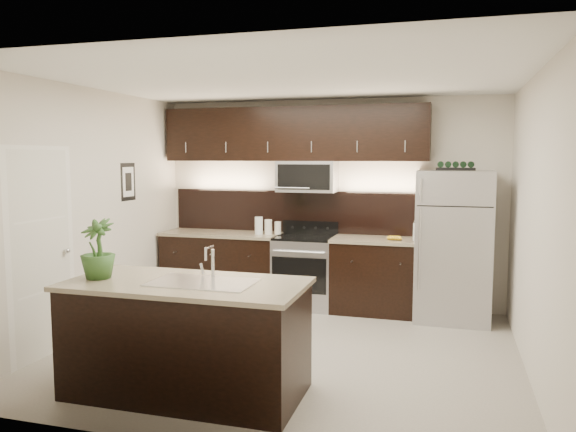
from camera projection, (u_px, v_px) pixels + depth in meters
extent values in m
plane|color=gray|center=(287.00, 351.00, 5.67)|extent=(4.50, 4.50, 0.00)
cube|color=beige|center=(329.00, 203.00, 7.44)|extent=(4.50, 0.02, 2.70)
cube|color=beige|center=(202.00, 251.00, 3.62)|extent=(4.50, 0.02, 2.70)
cube|color=beige|center=(91.00, 212.00, 6.15)|extent=(0.02, 4.00, 2.70)
cube|color=beige|center=(534.00, 226.00, 4.91)|extent=(0.02, 4.00, 2.70)
cube|color=white|center=(287.00, 79.00, 5.39)|extent=(4.50, 4.00, 0.02)
cube|color=silver|center=(43.00, 255.00, 5.41)|extent=(0.04, 0.80, 2.02)
sphere|color=silver|center=(67.00, 251.00, 5.71)|extent=(0.06, 0.06, 0.06)
cube|color=black|center=(128.00, 182.00, 6.83)|extent=(0.01, 0.32, 0.46)
cube|color=white|center=(129.00, 182.00, 6.83)|extent=(0.00, 0.24, 0.36)
cube|color=black|center=(222.00, 268.00, 7.63)|extent=(1.57, 0.62, 0.90)
cube|color=black|center=(379.00, 277.00, 7.04)|extent=(1.16, 0.62, 0.90)
cube|color=#B2B2B7|center=(305.00, 273.00, 7.31)|extent=(0.76, 0.62, 0.90)
cube|color=black|center=(305.00, 237.00, 7.26)|extent=(0.76, 0.60, 0.03)
cube|color=tan|center=(222.00, 234.00, 7.58)|extent=(1.59, 0.65, 0.04)
cube|color=tan|center=(380.00, 240.00, 6.99)|extent=(1.18, 0.65, 0.04)
cube|color=black|center=(296.00, 211.00, 7.56)|extent=(3.49, 0.02, 0.56)
cube|color=#B2B2B7|center=(307.00, 176.00, 7.28)|extent=(0.76, 0.40, 0.40)
cube|color=black|center=(293.00, 134.00, 7.31)|extent=(3.49, 0.33, 0.70)
cube|color=black|center=(187.00, 340.00, 4.62)|extent=(1.90, 0.90, 0.90)
cube|color=tan|center=(186.00, 284.00, 4.57)|extent=(1.96, 0.96, 0.04)
cube|color=silver|center=(203.00, 282.00, 4.53)|extent=(0.84, 0.50, 0.01)
cylinder|color=silver|center=(213.00, 263.00, 4.71)|extent=(0.03, 0.03, 0.24)
cylinder|color=silver|center=(209.00, 247.00, 4.63)|extent=(0.02, 0.14, 0.02)
cylinder|color=silver|center=(206.00, 254.00, 4.57)|extent=(0.02, 0.02, 0.10)
cube|color=#B2B2B7|center=(453.00, 246.00, 6.70)|extent=(0.87, 0.78, 1.80)
cube|color=black|center=(455.00, 169.00, 6.60)|extent=(0.44, 0.27, 0.03)
cylinder|color=black|center=(441.00, 165.00, 6.64)|extent=(0.07, 0.25, 0.07)
cylinder|color=black|center=(448.00, 165.00, 6.62)|extent=(0.07, 0.25, 0.07)
cylinder|color=black|center=(456.00, 165.00, 6.60)|extent=(0.07, 0.25, 0.07)
cylinder|color=black|center=(463.00, 165.00, 6.57)|extent=(0.07, 0.25, 0.07)
cylinder|color=black|center=(471.00, 165.00, 6.55)|extent=(0.07, 0.25, 0.07)
imported|color=#2C5220|center=(98.00, 249.00, 4.67)|extent=(0.30, 0.30, 0.50)
cylinder|color=silver|center=(259.00, 226.00, 7.37)|extent=(0.11, 0.11, 0.23)
cylinder|color=silver|center=(268.00, 227.00, 7.37)|extent=(0.10, 0.10, 0.19)
cylinder|color=silver|center=(278.00, 228.00, 7.38)|extent=(0.09, 0.09, 0.16)
cylinder|color=silver|center=(417.00, 232.00, 6.81)|extent=(0.11, 0.11, 0.22)
cylinder|color=silver|center=(418.00, 222.00, 6.79)|extent=(0.11, 0.11, 0.02)
cylinder|color=silver|center=(418.00, 218.00, 6.79)|extent=(0.01, 0.01, 0.09)
ellipsoid|color=gold|center=(390.00, 237.00, 6.87)|extent=(0.19, 0.15, 0.06)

